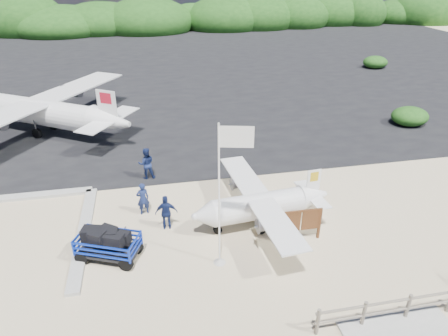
% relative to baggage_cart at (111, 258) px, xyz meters
% --- Properties ---
extents(ground, '(160.00, 160.00, 0.00)m').
position_rel_baggage_cart_xyz_m(ground, '(3.34, 0.22, 0.00)').
color(ground, beige).
extents(asphalt_apron, '(90.00, 50.00, 0.04)m').
position_rel_baggage_cart_xyz_m(asphalt_apron, '(3.34, 30.22, 0.00)').
color(asphalt_apron, '#B2B2B2').
rests_on(asphalt_apron, ground).
extents(vegetation_band, '(124.00, 8.00, 4.40)m').
position_rel_baggage_cart_xyz_m(vegetation_band, '(3.34, 55.22, 0.00)').
color(vegetation_band, '#B2B2B2').
rests_on(vegetation_band, ground).
extents(fence, '(6.40, 2.00, 1.10)m').
position_rel_baggage_cart_xyz_m(fence, '(9.34, -4.78, 0.00)').
color(fence, '#B2B2B2').
rests_on(fence, ground).
extents(baggage_cart, '(2.81, 2.24, 1.23)m').
position_rel_baggage_cart_xyz_m(baggage_cart, '(0.00, 0.00, 0.00)').
color(baggage_cart, '#0C2CB6').
rests_on(baggage_cart, ground).
extents(flagpole, '(1.20, 0.72, 5.61)m').
position_rel_baggage_cart_xyz_m(flagpole, '(4.05, -1.05, 0.00)').
color(flagpole, white).
rests_on(flagpole, ground).
extents(signboard, '(1.79, 0.18, 1.48)m').
position_rel_baggage_cart_xyz_m(signboard, '(7.47, -0.35, 0.00)').
color(signboard, '#593419').
rests_on(signboard, ground).
extents(crew_a, '(0.63, 0.48, 1.53)m').
position_rel_baggage_cart_xyz_m(crew_a, '(1.34, 2.81, 0.77)').
color(crew_a, navy).
rests_on(crew_a, ground).
extents(crew_b, '(0.85, 0.68, 1.70)m').
position_rel_baggage_cart_xyz_m(crew_b, '(1.57, 6.07, 0.85)').
color(crew_b, navy).
rests_on(crew_b, ground).
extents(crew_c, '(0.94, 0.43, 1.57)m').
position_rel_baggage_cart_xyz_m(crew_c, '(2.28, 1.50, 0.79)').
color(crew_c, navy).
rests_on(crew_c, ground).
extents(aircraft_large, '(20.24, 20.24, 4.40)m').
position_rel_baggage_cart_xyz_m(aircraft_large, '(21.75, 20.63, 0.00)').
color(aircraft_large, '#B2B2B2').
rests_on(aircraft_large, ground).
extents(aircraft_small, '(6.74, 6.74, 2.23)m').
position_rel_baggage_cart_xyz_m(aircraft_small, '(-2.95, 30.53, 0.00)').
color(aircraft_small, '#B2B2B2').
rests_on(aircraft_small, ground).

